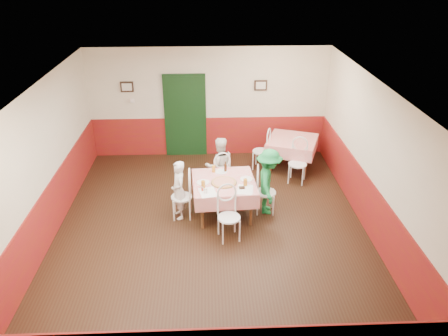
{
  "coord_description": "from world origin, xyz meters",
  "views": [
    {
      "loc": [
        -0.06,
        -7.1,
        4.85
      ],
      "look_at": [
        0.26,
        0.49,
        1.05
      ],
      "focal_mm": 35.0,
      "sensor_mm": 36.0,
      "label": 1
    }
  ],
  "objects_px": {
    "chair_near": "(229,218)",
    "glass_b": "(245,182)",
    "chair_right": "(266,192)",
    "glass_c": "(214,169)",
    "glass_a": "(203,184)",
    "beer_bottle": "(225,167)",
    "second_table": "(291,154)",
    "diner_right": "(269,182)",
    "pizza": "(224,182)",
    "chair_left": "(182,197)",
    "main_table": "(224,198)",
    "diner_left": "(179,190)",
    "chair_far": "(220,175)",
    "chair_second_b": "(297,164)",
    "diner_far": "(219,166)",
    "chair_second_a": "(261,151)",
    "wallet": "(242,188)"
  },
  "relations": [
    {
      "from": "chair_far",
      "to": "glass_c",
      "type": "height_order",
      "value": "chair_far"
    },
    {
      "from": "second_table",
      "to": "chair_right",
      "type": "xyz_separation_m",
      "value": [
        -0.9,
        -2.01,
        0.08
      ]
    },
    {
      "from": "pizza",
      "to": "diner_far",
      "type": "bearing_deg",
      "value": 93.29
    },
    {
      "from": "glass_c",
      "to": "wallet",
      "type": "bearing_deg",
      "value": -53.64
    },
    {
      "from": "second_table",
      "to": "diner_left",
      "type": "bearing_deg",
      "value": -141.12
    },
    {
      "from": "pizza",
      "to": "chair_far",
      "type": "bearing_deg",
      "value": 93.25
    },
    {
      "from": "main_table",
      "to": "second_table",
      "type": "relative_size",
      "value": 1.09
    },
    {
      "from": "chair_near",
      "to": "wallet",
      "type": "bearing_deg",
      "value": 50.79
    },
    {
      "from": "glass_a",
      "to": "glass_b",
      "type": "xyz_separation_m",
      "value": [
        0.82,
        0.05,
        -0.0
      ]
    },
    {
      "from": "second_table",
      "to": "chair_second_b",
      "type": "relative_size",
      "value": 1.24
    },
    {
      "from": "chair_second_a",
      "to": "pizza",
      "type": "xyz_separation_m",
      "value": [
        -1.0,
        -2.14,
        0.33
      ]
    },
    {
      "from": "chair_near",
      "to": "chair_second_b",
      "type": "height_order",
      "value": "same"
    },
    {
      "from": "chair_second_b",
      "to": "main_table",
      "type": "bearing_deg",
      "value": -122.43
    },
    {
      "from": "chair_second_a",
      "to": "pizza",
      "type": "bearing_deg",
      "value": -4.59
    },
    {
      "from": "chair_second_a",
      "to": "wallet",
      "type": "height_order",
      "value": "chair_second_a"
    },
    {
      "from": "main_table",
      "to": "beer_bottle",
      "type": "bearing_deg",
      "value": 83.44
    },
    {
      "from": "pizza",
      "to": "diner_right",
      "type": "bearing_deg",
      "value": 8.43
    },
    {
      "from": "second_table",
      "to": "chair_near",
      "type": "height_order",
      "value": "chair_near"
    },
    {
      "from": "glass_a",
      "to": "diner_left",
      "type": "height_order",
      "value": "diner_left"
    },
    {
      "from": "chair_near",
      "to": "glass_b",
      "type": "bearing_deg",
      "value": 49.4
    },
    {
      "from": "chair_far",
      "to": "wallet",
      "type": "xyz_separation_m",
      "value": [
        0.39,
        -1.15,
        0.32
      ]
    },
    {
      "from": "main_table",
      "to": "diner_right",
      "type": "xyz_separation_m",
      "value": [
        0.9,
        0.06,
        0.32
      ]
    },
    {
      "from": "second_table",
      "to": "chair_second_b",
      "type": "bearing_deg",
      "value": -90.0
    },
    {
      "from": "glass_b",
      "to": "diner_right",
      "type": "distance_m",
      "value": 0.57
    },
    {
      "from": "chair_left",
      "to": "glass_c",
      "type": "xyz_separation_m",
      "value": [
        0.65,
        0.47,
        0.38
      ]
    },
    {
      "from": "chair_right",
      "to": "glass_c",
      "type": "distance_m",
      "value": 1.17
    },
    {
      "from": "chair_left",
      "to": "chair_right",
      "type": "xyz_separation_m",
      "value": [
        1.7,
        0.11,
        0.0
      ]
    },
    {
      "from": "glass_a",
      "to": "diner_far",
      "type": "bearing_deg",
      "value": 73.0
    },
    {
      "from": "chair_far",
      "to": "glass_a",
      "type": "distance_m",
      "value": 1.21
    },
    {
      "from": "main_table",
      "to": "pizza",
      "type": "relative_size",
      "value": 2.5
    },
    {
      "from": "glass_a",
      "to": "beer_bottle",
      "type": "height_order",
      "value": "beer_bottle"
    },
    {
      "from": "chair_far",
      "to": "chair_second_a",
      "type": "xyz_separation_m",
      "value": [
        1.05,
        1.22,
        0.0
      ]
    },
    {
      "from": "chair_right",
      "to": "pizza",
      "type": "distance_m",
      "value": 0.92
    },
    {
      "from": "main_table",
      "to": "diner_far",
      "type": "distance_m",
      "value": 0.94
    },
    {
      "from": "second_table",
      "to": "glass_a",
      "type": "xyz_separation_m",
      "value": [
        -2.16,
        -2.32,
        0.46
      ]
    },
    {
      "from": "chair_second_a",
      "to": "diner_far",
      "type": "bearing_deg",
      "value": -21.56
    },
    {
      "from": "pizza",
      "to": "glass_b",
      "type": "distance_m",
      "value": 0.43
    },
    {
      "from": "glass_a",
      "to": "glass_b",
      "type": "relative_size",
      "value": 1.03
    },
    {
      "from": "chair_right",
      "to": "chair_far",
      "type": "bearing_deg",
      "value": 54.5
    },
    {
      "from": "glass_c",
      "to": "beer_bottle",
      "type": "bearing_deg",
      "value": -0.02
    },
    {
      "from": "chair_near",
      "to": "wallet",
      "type": "xyz_separation_m",
      "value": [
        0.27,
        0.54,
        0.32
      ]
    },
    {
      "from": "glass_b",
      "to": "glass_c",
      "type": "distance_m",
      "value": 0.86
    },
    {
      "from": "chair_left",
      "to": "glass_b",
      "type": "relative_size",
      "value": 6.46
    },
    {
      "from": "second_table",
      "to": "diner_right",
      "type": "xyz_separation_m",
      "value": [
        -0.85,
        -2.01,
        0.32
      ]
    },
    {
      "from": "chair_second_a",
      "to": "diner_left",
      "type": "height_order",
      "value": "diner_left"
    },
    {
      "from": "chair_far",
      "to": "diner_far",
      "type": "xyz_separation_m",
      "value": [
        -0.0,
        0.05,
        0.2
      ]
    },
    {
      "from": "pizza",
      "to": "diner_left",
      "type": "height_order",
      "value": "diner_left"
    },
    {
      "from": "second_table",
      "to": "chair_far",
      "type": "xyz_separation_m",
      "value": [
        -1.8,
        -1.22,
        0.08
      ]
    },
    {
      "from": "main_table",
      "to": "wallet",
      "type": "height_order",
      "value": "wallet"
    },
    {
      "from": "glass_c",
      "to": "diner_left",
      "type": "xyz_separation_m",
      "value": [
        -0.7,
        -0.47,
        -0.22
      ]
    }
  ]
}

